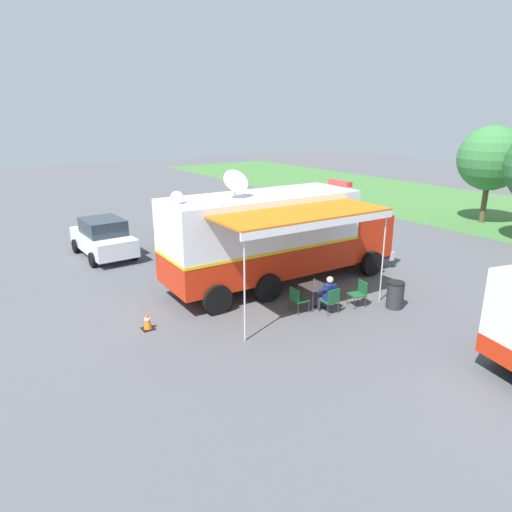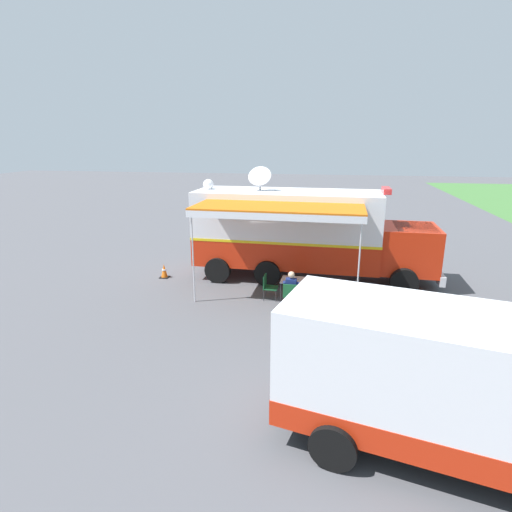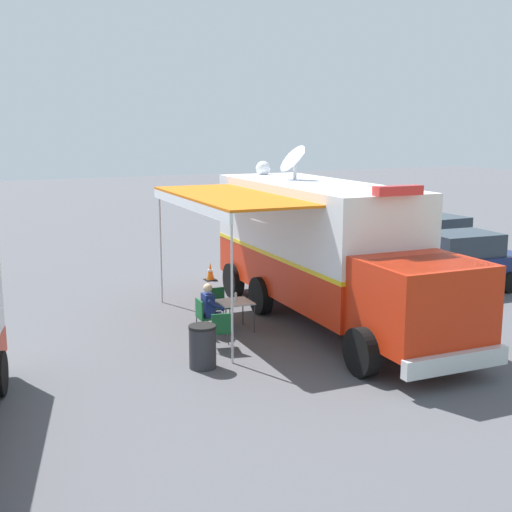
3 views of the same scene
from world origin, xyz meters
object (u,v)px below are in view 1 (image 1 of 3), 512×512
traffic_cone (147,321)px  car_far_corner (103,238)px  folding_chair_at_table (331,299)px  command_truck (279,234)px  folding_chair_spare_by_truck (359,292)px  seated_responder (328,293)px  trash_bin (395,295)px  car_behind_truck (187,236)px  folding_table (315,287)px  water_bottle (314,282)px  folding_chair_beside_table (297,298)px

traffic_cone → car_far_corner: (-8.22, 1.19, 0.60)m
folding_chair_at_table → command_truck: bearing=175.4°
command_truck → car_far_corner: command_truck is taller
folding_chair_spare_by_truck → seated_responder: bearing=-101.5°
folding_chair_spare_by_truck → trash_bin: (0.79, 0.88, -0.06)m
car_behind_truck → car_far_corner: same height
folding_table → water_bottle: bearing=-168.4°
folding_chair_spare_by_truck → seated_responder: size_ratio=0.70×
command_truck → folding_table: (2.40, -0.26, -1.27)m
command_truck → folding_chair_at_table: bearing=-4.6°
trash_bin → command_truck: bearing=-155.5°
seated_responder → car_far_corner: car_far_corner is taller
trash_bin → traffic_cone: size_ratio=1.57×
folding_chair_beside_table → trash_bin: trash_bin is taller
command_truck → folding_chair_spare_by_truck: command_truck is taller
car_far_corner → folding_table: bearing=23.2°
command_truck → car_far_corner: (-7.29, -4.42, -1.06)m
water_bottle → trash_bin: 2.73m
folding_table → car_far_corner: bearing=-156.8°
folding_chair_at_table → folding_chair_beside_table: 1.10m
folding_table → folding_chair_spare_by_truck: 1.51m
traffic_cone → car_far_corner: size_ratio=0.14×
water_bottle → seated_responder: size_ratio=0.18×
folding_table → trash_bin: size_ratio=0.91×
car_far_corner → water_bottle: bearing=23.3°
folding_table → water_bottle: (-0.03, -0.01, 0.16)m
water_bottle → trash_bin: size_ratio=0.25×
water_bottle → folding_chair_at_table: water_bottle is taller
water_bottle → folding_chair_at_table: 0.89m
folding_chair_at_table → car_far_corner: bearing=-158.3°
trash_bin → car_behind_truck: bearing=-162.3°
folding_table → folding_chair_beside_table: (0.11, -0.85, -0.16)m
command_truck → water_bottle: 2.62m
seated_responder → car_far_corner: size_ratio=0.29×
folding_chair_spare_by_truck → car_behind_truck: 8.93m
command_truck → folding_chair_at_table: 3.51m
folding_chair_at_table → car_behind_truck: bearing=-173.9°
seated_responder → car_behind_truck: bearing=-173.7°
seated_responder → trash_bin: (1.04, 2.10, -0.20)m
folding_chair_beside_table → folding_chair_at_table: bearing=51.3°
water_bottle → folding_chair_spare_by_truck: water_bottle is taller
folding_table → car_far_corner: size_ratio=0.19×
command_truck → car_behind_truck: 5.63m
trash_bin → car_behind_truck: 9.93m
trash_bin → seated_responder: bearing=-116.3°
trash_bin → car_behind_truck: size_ratio=0.21×
water_bottle → folding_chair_beside_table: bearing=-80.0°
folding_chair_spare_by_truck → seated_responder: 1.25m
car_behind_truck → folding_chair_spare_by_truck: bearing=13.9°
seated_responder → car_far_corner: 11.12m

